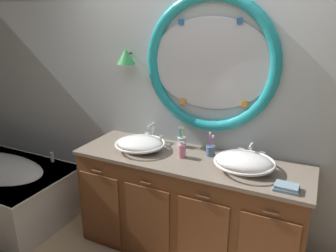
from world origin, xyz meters
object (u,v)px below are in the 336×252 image
sink_basin_left (140,144)px  sink_basin_right (244,162)px  soap_dispenser (182,150)px  toothbrush_holder_right (210,150)px  folded_hand_towel (287,187)px  toothbrush_holder_left (182,141)px

sink_basin_left → sink_basin_right: sink_basin_right is taller
soap_dispenser → toothbrush_holder_right: bearing=34.2°
soap_dispenser → folded_hand_towel: (0.85, -0.19, -0.04)m
sink_basin_left → soap_dispenser: soap_dispenser is taller
sink_basin_right → toothbrush_holder_left: size_ratio=2.34×
sink_basin_right → folded_hand_towel: size_ratio=2.80×
sink_basin_left → toothbrush_holder_left: (0.30, 0.24, -0.00)m
toothbrush_holder_left → toothbrush_holder_right: toothbrush_holder_right is taller
toothbrush_holder_right → folded_hand_towel: size_ratio=1.24×
sink_basin_right → soap_dispenser: size_ratio=3.23×
sink_basin_right → toothbrush_holder_left: (-0.62, 0.24, -0.01)m
folded_hand_towel → toothbrush_holder_right: bearing=153.3°
sink_basin_right → soap_dispenser: bearing=178.2°
toothbrush_holder_right → folded_hand_towel: bearing=-26.7°
toothbrush_holder_left → folded_hand_towel: 1.03m
sink_basin_left → sink_basin_right: bearing=0.0°
sink_basin_left → soap_dispenser: (0.39, 0.02, 0.00)m
sink_basin_right → soap_dispenser: 0.52m
sink_basin_left → soap_dispenser: 0.39m
sink_basin_right → toothbrush_holder_left: bearing=159.2°
toothbrush_holder_left → sink_basin_right: bearing=-20.8°
soap_dispenser → toothbrush_holder_left: bearing=113.9°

